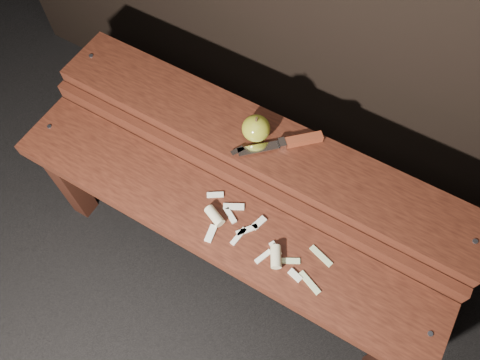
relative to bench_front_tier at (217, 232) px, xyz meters
The scene contains 6 objects.
ground 0.36m from the bench_front_tier, 90.00° to the left, with size 60.00×60.00×0.00m, color black.
bench_front_tier is the anchor object (origin of this frame).
bench_rear_tier 0.23m from the bench_front_tier, 90.00° to the left, with size 1.20×0.21×0.50m.
apple 0.29m from the bench_front_tier, 94.29° to the left, with size 0.07×0.07×0.08m.
knife 0.31m from the bench_front_tier, 73.61° to the left, with size 0.19×0.18×0.02m.
apple_scraps 0.12m from the bench_front_tier, ahead, with size 0.37×0.14×0.03m.
Camera 1 is at (0.29, -0.44, 1.51)m, focal length 35.00 mm.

